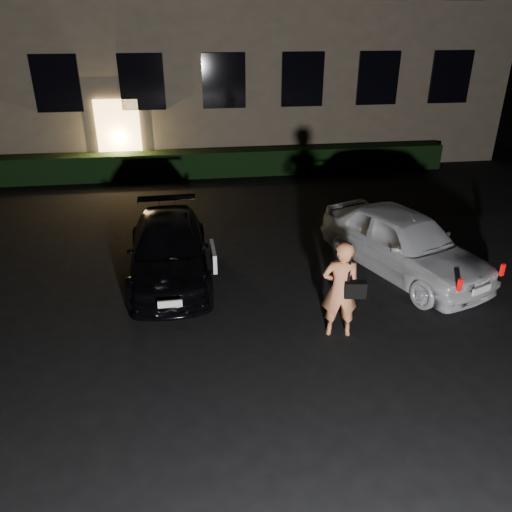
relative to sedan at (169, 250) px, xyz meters
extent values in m
plane|color=black|center=(1.82, -3.44, -0.57)|extent=(80.00, 80.00, 0.00)
cube|color=#E8B769|center=(-1.68, 7.50, 0.68)|extent=(1.40, 0.10, 2.50)
cube|color=black|center=(-3.38, 7.50, 2.43)|extent=(1.40, 0.10, 1.70)
cube|color=black|center=(-0.78, 7.50, 2.43)|extent=(1.40, 0.10, 1.70)
cube|color=black|center=(1.82, 7.50, 2.43)|extent=(1.40, 0.10, 1.70)
cube|color=black|center=(4.42, 7.50, 2.43)|extent=(1.40, 0.10, 1.70)
cube|color=black|center=(7.02, 7.50, 2.43)|extent=(1.40, 0.10, 1.70)
cube|color=black|center=(9.62, 7.50, 2.43)|extent=(1.40, 0.10, 1.70)
cube|color=black|center=(1.82, 7.06, -0.15)|extent=(15.00, 0.70, 0.85)
imported|color=black|center=(0.00, 0.00, 0.00)|extent=(1.69, 3.97, 1.14)
cube|color=white|center=(0.87, -0.70, 0.14)|extent=(0.09, 0.82, 0.38)
cube|color=silver|center=(0.05, -2.03, -0.07)|extent=(0.42, 0.05, 0.13)
imported|color=white|center=(4.83, -0.53, 0.11)|extent=(2.96, 4.30, 1.36)
cube|color=red|center=(5.00, -2.51, 0.17)|extent=(0.10, 0.08, 0.23)
cube|color=red|center=(6.06, -2.10, 0.17)|extent=(0.10, 0.08, 0.23)
cube|color=silver|center=(5.55, -2.35, -0.06)|extent=(0.44, 0.20, 0.13)
imported|color=#DF8053|center=(2.85, -2.57, 0.29)|extent=(0.68, 0.50, 1.73)
cube|color=black|center=(3.05, -2.72, 0.36)|extent=(0.37, 0.21, 0.27)
cube|color=black|center=(2.94, -2.67, 0.75)|extent=(0.05, 0.06, 0.54)
camera|label=1|loc=(0.48, -9.44, 4.36)|focal=35.00mm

